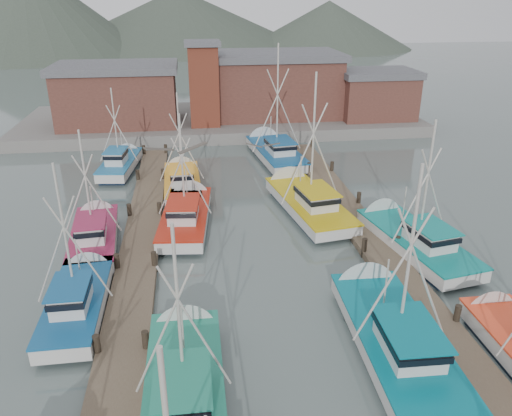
{
  "coord_description": "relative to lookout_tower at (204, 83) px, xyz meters",
  "views": [
    {
      "loc": [
        -3.67,
        -19.52,
        14.29
      ],
      "look_at": [
        -0.07,
        7.04,
        2.6
      ],
      "focal_mm": 35.0,
      "sensor_mm": 36.0,
      "label": 1
    }
  ],
  "objects": [
    {
      "name": "dock_right",
      "position": [
        9.0,
        -28.96,
        -5.34
      ],
      "size": [
        2.3,
        46.0,
        1.5
      ],
      "color": "#4C3D2F",
      "rests_on": "ground"
    },
    {
      "name": "shed_left",
      "position": [
        -9.0,
        2.0,
        -1.21
      ],
      "size": [
        12.72,
        8.48,
        6.2
      ],
      "color": "brown",
      "rests_on": "quay"
    },
    {
      "name": "boat_6",
      "position": [
        -7.39,
        -31.23,
        -4.87
      ],
      "size": [
        3.4,
        8.1,
        8.35
      ],
      "rotation": [
        0.0,
        0.0,
        0.0
      ],
      "color": "black",
      "rests_on": "ground"
    },
    {
      "name": "boat_14",
      "position": [
        -7.69,
        -10.38,
        -4.87
      ],
      "size": [
        3.29,
        8.04,
        7.76
      ],
      "rotation": [
        0.0,
        0.0,
        -0.12
      ],
      "color": "black",
      "rests_on": "ground"
    },
    {
      "name": "boat_11",
      "position": [
        11.11,
        -27.36,
        -4.87
      ],
      "size": [
        4.6,
        9.9,
        8.92
      ],
      "rotation": [
        0.0,
        0.0,
        0.18
      ],
      "color": "black",
      "rests_on": "ground"
    },
    {
      "name": "gull_far",
      "position": [
        1.54,
        -31.25,
        2.4
      ],
      "size": [
        1.55,
        0.65,
        0.24
      ],
      "rotation": [
        0.0,
        0.0,
        -0.25
      ],
      "color": "gray",
      "rests_on": "ground"
    },
    {
      "name": "distant_hills",
      "position": [
        -10.76,
        89.59,
        -5.55
      ],
      "size": [
        175.0,
        140.0,
        42.0
      ],
      "color": "#404B3E",
      "rests_on": "ground"
    },
    {
      "name": "gull_near",
      "position": [
        -2.02,
        -40.93,
        5.27
      ],
      "size": [
        1.53,
        0.66,
        0.24
      ],
      "rotation": [
        0.0,
        0.0,
        0.45
      ],
      "color": "gray",
      "rests_on": "ground"
    },
    {
      "name": "boat_12",
      "position": [
        -2.48,
        -15.66,
        -4.87
      ],
      "size": [
        3.36,
        8.62,
        8.36
      ],
      "rotation": [
        0.0,
        0.0,
        0.02
      ],
      "color": "black",
      "rests_on": "ground"
    },
    {
      "name": "boat_9",
      "position": [
        6.16,
        -20.9,
        -4.86
      ],
      "size": [
        4.76,
        10.67,
        10.67
      ],
      "rotation": [
        0.0,
        0.0,
        0.16
      ],
      "color": "black",
      "rests_on": "ground"
    },
    {
      "name": "boat_5",
      "position": [
        6.52,
        -35.77,
        -4.87
      ],
      "size": [
        3.94,
        10.39,
        9.61
      ],
      "rotation": [
        0.0,
        0.0,
        -0.03
      ],
      "color": "black",
      "rests_on": "ground"
    },
    {
      "name": "quay",
      "position": [
        2.0,
        4.0,
        -4.95
      ],
      "size": [
        44.0,
        16.0,
        1.2
      ],
      "primitive_type": "cube",
      "color": "slate",
      "rests_on": "ground"
    },
    {
      "name": "boat_13",
      "position": [
        5.94,
        -8.8,
        -4.86
      ],
      "size": [
        4.52,
        10.74,
        11.3
      ],
      "rotation": [
        0.0,
        0.0,
        0.12
      ],
      "color": "black",
      "rests_on": "ground"
    },
    {
      "name": "dock_left",
      "position": [
        -5.0,
        -28.96,
        -5.34
      ],
      "size": [
        2.3,
        46.0,
        1.5
      ],
      "color": "#4C3D2F",
      "rests_on": "ground"
    },
    {
      "name": "shed_center",
      "position": [
        8.0,
        4.0,
        -0.86
      ],
      "size": [
        14.84,
        9.54,
        6.9
      ],
      "color": "brown",
      "rests_on": "quay"
    },
    {
      "name": "ground",
      "position": [
        2.0,
        -33.0,
        -5.55
      ],
      "size": [
        260.0,
        260.0,
        0.0
      ],
      "primitive_type": "plane",
      "color": "#465451",
      "rests_on": "ground"
    },
    {
      "name": "lookout_tower",
      "position": [
        0.0,
        0.0,
        0.0
      ],
      "size": [
        3.6,
        3.6,
        8.5
      ],
      "color": "maroon",
      "rests_on": "quay"
    },
    {
      "name": "boat_10",
      "position": [
        -7.76,
        -24.22,
        -4.87
      ],
      "size": [
        3.31,
        8.54,
        8.01
      ],
      "rotation": [
        0.0,
        0.0,
        0.09
      ],
      "color": "black",
      "rests_on": "ground"
    },
    {
      "name": "shed_right",
      "position": [
        19.0,
        1.0,
        -1.71
      ],
      "size": [
        8.48,
        6.36,
        5.2
      ],
      "color": "brown",
      "rests_on": "quay"
    },
    {
      "name": "boat_4",
      "position": [
        -2.37,
        -37.56,
        -4.87
      ],
      "size": [
        3.46,
        9.33,
        8.47
      ],
      "rotation": [
        0.0,
        0.0,
        -0.01
      ],
      "color": "black",
      "rests_on": "ground"
    },
    {
      "name": "boat_8",
      "position": [
        -2.19,
        -22.0,
        -4.87
      ],
      "size": [
        3.75,
        9.4,
        8.37
      ],
      "rotation": [
        0.0,
        0.0,
        -0.1
      ],
      "color": "black",
      "rests_on": "ground"
    }
  ]
}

